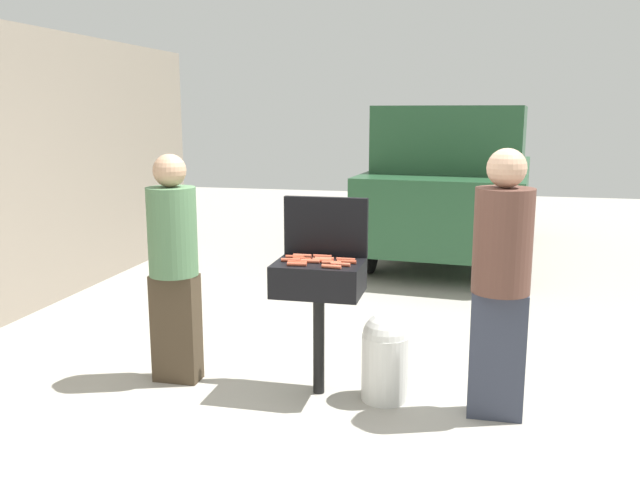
{
  "coord_description": "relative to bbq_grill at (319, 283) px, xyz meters",
  "views": [
    {
      "loc": [
        1.01,
        -4.11,
        1.96
      ],
      "look_at": [
        -0.09,
        0.68,
        1.0
      ],
      "focal_mm": 37.22,
      "sensor_mm": 36.0,
      "label": 1
    }
  ],
  "objects": [
    {
      "name": "hot_dog_12",
      "position": [
        0.12,
        -0.16,
        0.16
      ],
      "size": [
        0.13,
        0.04,
        0.03
      ],
      "primitive_type": "cylinder",
      "rotation": [
        0.0,
        1.57,
        -0.07
      ],
      "color": "#C6593D",
      "rests_on": "bbq_grill"
    },
    {
      "name": "hot_dog_5",
      "position": [
        -0.12,
        0.02,
        0.16
      ],
      "size": [
        0.13,
        0.04,
        0.03
      ],
      "primitive_type": "cylinder",
      "rotation": [
        0.0,
        1.57,
        -0.11
      ],
      "color": "#AD4228",
      "rests_on": "bbq_grill"
    },
    {
      "name": "hot_dog_14",
      "position": [
        -0.13,
        -0.09,
        0.16
      ],
      "size": [
        0.13,
        0.03,
        0.03
      ],
      "primitive_type": "cylinder",
      "rotation": [
        0.0,
        1.57,
        0.07
      ],
      "color": "#AD4228",
      "rests_on": "bbq_grill"
    },
    {
      "name": "hot_dog_6",
      "position": [
        0.04,
        -0.01,
        0.16
      ],
      "size": [
        0.13,
        0.03,
        0.03
      ],
      "primitive_type": "cylinder",
      "rotation": [
        0.0,
        1.57,
        -0.06
      ],
      "color": "#AD4228",
      "rests_on": "bbq_grill"
    },
    {
      "name": "hot_dog_8",
      "position": [
        -0.15,
        0.12,
        0.16
      ],
      "size": [
        0.13,
        0.03,
        0.03
      ],
      "primitive_type": "cylinder",
      "rotation": [
        0.0,
        1.57,
        0.02
      ],
      "color": "#C6593D",
      "rests_on": "bbq_grill"
    },
    {
      "name": "hot_dog_9",
      "position": [
        0.02,
        0.02,
        0.16
      ],
      "size": [
        0.13,
        0.03,
        0.03
      ],
      "primitive_type": "cylinder",
      "rotation": [
        0.0,
        1.57,
        0.07
      ],
      "color": "#C6593D",
      "rests_on": "bbq_grill"
    },
    {
      "name": "hot_dog_2",
      "position": [
        -0.19,
        -0.03,
        0.16
      ],
      "size": [
        0.13,
        0.04,
        0.03
      ],
      "primitive_type": "cylinder",
      "rotation": [
        0.0,
        1.57,
        0.11
      ],
      "color": "#B74C33",
      "rests_on": "bbq_grill"
    },
    {
      "name": "propane_tank",
      "position": [
        0.47,
        -0.01,
        -0.48
      ],
      "size": [
        0.32,
        0.32,
        0.62
      ],
      "color": "silver",
      "rests_on": "ground"
    },
    {
      "name": "hot_dog_11",
      "position": [
        0.17,
        -0.09,
        0.16
      ],
      "size": [
        0.13,
        0.03,
        0.03
      ],
      "primitive_type": "cylinder",
      "rotation": [
        0.0,
        1.57,
        -0.02
      ],
      "color": "#C6593D",
      "rests_on": "bbq_grill"
    },
    {
      "name": "hot_dog_0",
      "position": [
        0.1,
        -0.05,
        0.16
      ],
      "size": [
        0.13,
        0.04,
        0.03
      ],
      "primitive_type": "cylinder",
      "rotation": [
        0.0,
        1.57,
        0.11
      ],
      "color": "#B74C33",
      "rests_on": "bbq_grill"
    },
    {
      "name": "hot_dog_4",
      "position": [
        -0.0,
        0.13,
        0.16
      ],
      "size": [
        0.13,
        0.03,
        0.03
      ],
      "primitive_type": "cylinder",
      "rotation": [
        0.0,
        1.57,
        0.06
      ],
      "color": "#B74C33",
      "rests_on": "bbq_grill"
    },
    {
      "name": "parked_minivan",
      "position": [
        0.77,
        5.0,
        0.23
      ],
      "size": [
        2.33,
        4.55,
        2.02
      ],
      "rotation": [
        0.0,
        0.0,
        3.06
      ],
      "color": "#234C2D",
      "rests_on": "ground"
    },
    {
      "name": "grill_lid_open",
      "position": [
        0.0,
        0.22,
        0.35
      ],
      "size": [
        0.6,
        0.05,
        0.42
      ],
      "primitive_type": "cube",
      "color": "black",
      "rests_on": "bbq_grill"
    },
    {
      "name": "hot_dog_15",
      "position": [
        0.17,
        0.06,
        0.16
      ],
      "size": [
        0.13,
        0.03,
        0.03
      ],
      "primitive_type": "cylinder",
      "rotation": [
        0.0,
        1.57,
        -0.03
      ],
      "color": "#B74C33",
      "rests_on": "bbq_grill"
    },
    {
      "name": "ground_plane",
      "position": [
        -0.01,
        -0.18,
        -0.8
      ],
      "size": [
        24.0,
        24.0,
        0.0
      ],
      "primitive_type": "plane",
      "color": "#9E998E"
    },
    {
      "name": "hot_dog_1",
      "position": [
        0.03,
        0.06,
        0.16
      ],
      "size": [
        0.13,
        0.03,
        0.03
      ],
      "primitive_type": "cylinder",
      "rotation": [
        0.0,
        1.57,
        0.05
      ],
      "color": "#C6593D",
      "rests_on": "bbq_grill"
    },
    {
      "name": "hot_dog_13",
      "position": [
        -0.05,
        -0.04,
        0.16
      ],
      "size": [
        0.13,
        0.03,
        0.03
      ],
      "primitive_type": "cylinder",
      "rotation": [
        0.0,
        1.57,
        0.05
      ],
      "color": "#C6593D",
      "rests_on": "bbq_grill"
    },
    {
      "name": "hot_dog_7",
      "position": [
        -0.12,
        -0.14,
        0.16
      ],
      "size": [
        0.13,
        0.04,
        0.03
      ],
      "primitive_type": "cylinder",
      "rotation": [
        0.0,
        1.57,
        0.11
      ],
      "color": "#B74C33",
      "rests_on": "bbq_grill"
    },
    {
      "name": "hot_dog_3",
      "position": [
        -0.19,
        0.07,
        0.16
      ],
      "size": [
        0.13,
        0.04,
        0.03
      ],
      "primitive_type": "cylinder",
      "rotation": [
        0.0,
        1.57,
        0.07
      ],
      "color": "#AD4228",
      "rests_on": "bbq_grill"
    },
    {
      "name": "hot_dog_10",
      "position": [
        0.19,
        0.0,
        0.16
      ],
      "size": [
        0.13,
        0.03,
        0.03
      ],
      "primitive_type": "cylinder",
      "rotation": [
        0.0,
        1.57,
        0.03
      ],
      "color": "#AD4228",
      "rests_on": "bbq_grill"
    },
    {
      "name": "person_right",
      "position": [
        1.2,
        -0.09,
        0.14
      ],
      "size": [
        0.36,
        0.36,
        1.74
      ],
      "rotation": [
        0.0,
        0.0,
        3.36
      ],
      "color": "#333847",
      "rests_on": "ground"
    },
    {
      "name": "person_left",
      "position": [
        -1.07,
        -0.01,
        0.1
      ],
      "size": [
        0.35,
        0.35,
        1.67
      ],
      "rotation": [
        0.0,
        0.0,
        0.24
      ],
      "color": "#3F3323",
      "rests_on": "ground"
    },
    {
      "name": "bbq_grill",
      "position": [
        0.0,
        0.0,
        0.0
      ],
      "size": [
        0.6,
        0.44,
        0.95
      ],
      "color": "black",
      "rests_on": "ground"
    }
  ]
}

